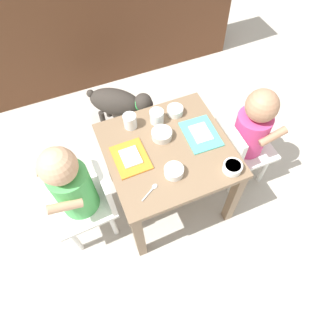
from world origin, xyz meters
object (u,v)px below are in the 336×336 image
cereal_bowl_left_side (175,111)px  water_cup_right (157,117)px  veggie_bowl_near (162,134)px  food_tray_right (201,134)px  water_cup_left (130,122)px  seated_child_right (250,130)px  dining_table (168,159)px  spoon_by_left_tray (151,191)px  dog (119,103)px  cereal_bowl_right_side (233,167)px  food_tray_left (131,158)px  seated_child_left (75,187)px  veggie_bowl_far (174,171)px

cereal_bowl_left_side → water_cup_right: bearing=-173.2°
cereal_bowl_left_side → veggie_bowl_near: bearing=-135.4°
food_tray_right → cereal_bowl_left_side: size_ratio=2.57×
water_cup_left → veggie_bowl_near: size_ratio=0.73×
seated_child_right → veggie_bowl_near: bearing=168.7°
dining_table → cereal_bowl_left_side: size_ratio=7.12×
veggie_bowl_near → spoon_by_left_tray: bearing=-121.9°
dining_table → food_tray_right: food_tray_right is taller
dog → cereal_bowl_right_side: cereal_bowl_right_side is taller
dining_table → dog: bearing=96.0°
dog → spoon_by_left_tray: spoon_by_left_tray is taller
food_tray_left → veggie_bowl_near: bearing=18.3°
cereal_bowl_right_side → veggie_bowl_near: (-0.21, 0.29, 0.00)m
seated_child_left → water_cup_left: seated_child_left is taller
cereal_bowl_left_side → veggie_bowl_near: (-0.11, -0.11, 0.00)m
seated_child_left → spoon_by_left_tray: size_ratio=7.45×
dining_table → spoon_by_left_tray: 0.25m
food_tray_right → seated_child_left: bearing=-178.6°
dining_table → cereal_bowl_right_side: bearing=-45.4°
cereal_bowl_right_side → dining_table: bearing=134.6°
dining_table → water_cup_right: 0.21m
dining_table → seated_child_right: bearing=-1.9°
food_tray_right → water_cup_left: size_ratio=2.91×
dog → spoon_by_left_tray: bearing=-95.7°
veggie_bowl_far → dog: bearing=92.9°
seated_child_right → food_tray_left: size_ratio=3.49×
cereal_bowl_right_side → water_cup_right: bearing=116.7°
dog → spoon_by_left_tray: (-0.08, -0.82, 0.28)m
seated_child_left → water_cup_right: size_ratio=9.98×
seated_child_right → water_cup_left: size_ratio=9.29×
seated_child_left → food_tray_left: (0.27, 0.02, 0.05)m
seated_child_right → veggie_bowl_near: seated_child_right is taller
food_tray_right → water_cup_right: (-0.16, 0.16, 0.02)m
cereal_bowl_right_side → dog: bearing=108.0°
water_cup_left → spoon_by_left_tray: water_cup_left is taller
cereal_bowl_right_side → veggie_bowl_far: 0.25m
cereal_bowl_left_side → veggie_bowl_far: bearing=-114.7°
cereal_bowl_right_side → spoon_by_left_tray: bearing=173.7°
seated_child_left → seated_child_right: size_ratio=1.04×
food_tray_left → food_tray_right: bearing=-0.0°
seated_child_right → veggie_bowl_far: size_ratio=7.72×
food_tray_left → spoon_by_left_tray: 0.19m
water_cup_left → seated_child_left: bearing=-149.8°
dog → food_tray_left: 0.70m
spoon_by_left_tray → seated_child_left: bearing=149.5°
seated_child_right → cereal_bowl_left_side: (-0.33, 0.20, 0.08)m
seated_child_left → veggie_bowl_far: 0.44m
cereal_bowl_right_side → veggie_bowl_far: size_ratio=1.00×
seated_child_right → water_cup_right: 0.48m
veggie_bowl_near → dog: bearing=97.1°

